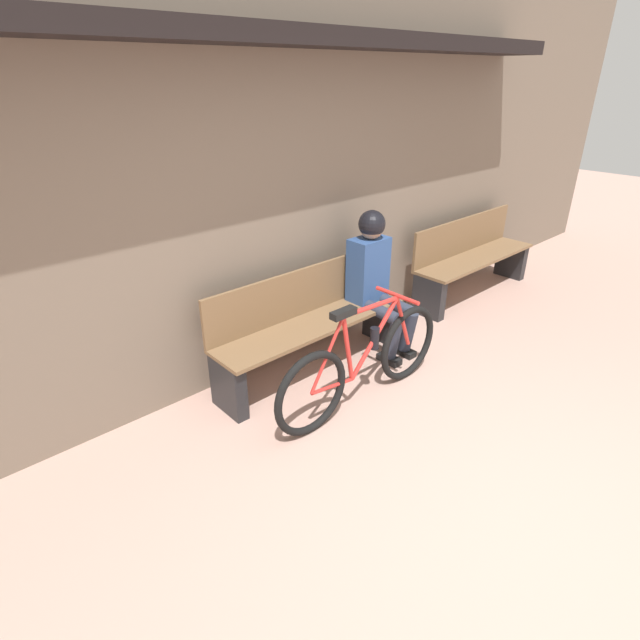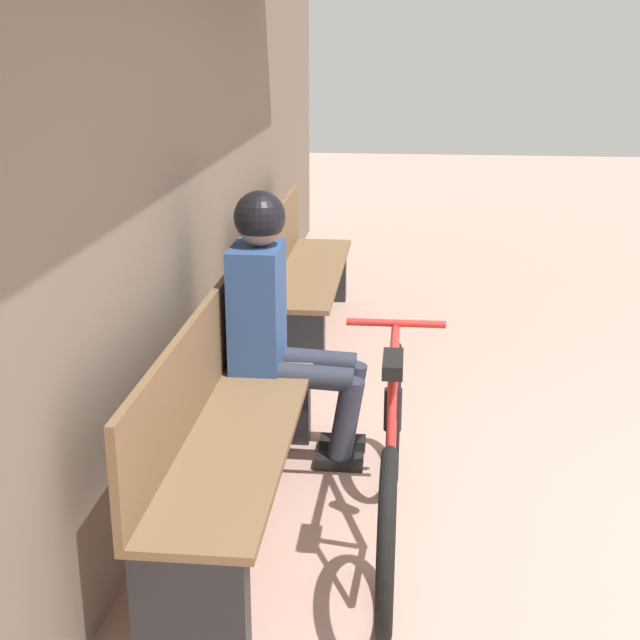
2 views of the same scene
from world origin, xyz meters
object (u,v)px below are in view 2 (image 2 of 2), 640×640
(park_bench_near, at_px, (226,437))
(park_bench_far, at_px, (301,276))
(bicycle, at_px, (391,461))
(person_seated, at_px, (277,310))

(park_bench_near, distance_m, park_bench_far, 2.42)
(park_bench_near, xyz_separation_m, park_bench_far, (2.42, -0.00, -0.00))
(bicycle, xyz_separation_m, park_bench_far, (2.44, 0.65, 0.06))
(person_seated, relative_size, park_bench_far, 0.71)
(bicycle, height_order, person_seated, person_seated)
(park_bench_near, bearing_deg, park_bench_far, -0.00)
(park_bench_near, bearing_deg, person_seated, -8.91)
(person_seated, bearing_deg, park_bench_far, 3.50)
(bicycle, bearing_deg, person_seated, 37.60)
(park_bench_far, bearing_deg, bicycle, -165.16)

